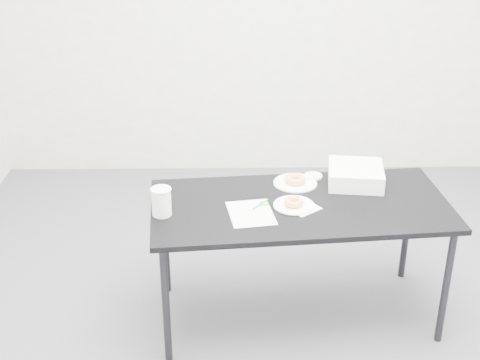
{
  "coord_description": "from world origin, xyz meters",
  "views": [
    {
      "loc": [
        -0.19,
        -3.02,
        2.33
      ],
      "look_at": [
        -0.14,
        0.02,
        0.85
      ],
      "focal_mm": 50.0,
      "sensor_mm": 36.0,
      "label": 1
    }
  ],
  "objects_px": {
    "pen": "(261,204)",
    "bakery_box": "(356,175)",
    "donut_near": "(294,202)",
    "plate_far": "(295,183)",
    "table": "(300,212)",
    "scorecard": "(251,213)",
    "donut_far": "(295,179)",
    "plate_near": "(294,205)",
    "coffee_cup": "(161,202)"
  },
  "relations": [
    {
      "from": "plate_near",
      "to": "donut_near",
      "type": "distance_m",
      "value": 0.02
    },
    {
      "from": "plate_near",
      "to": "plate_far",
      "type": "bearing_deg",
      "value": 83.45
    },
    {
      "from": "scorecard",
      "to": "coffee_cup",
      "type": "height_order",
      "value": "coffee_cup"
    },
    {
      "from": "table",
      "to": "bakery_box",
      "type": "height_order",
      "value": "bakery_box"
    },
    {
      "from": "scorecard",
      "to": "plate_near",
      "type": "relative_size",
      "value": 1.3
    },
    {
      "from": "coffee_cup",
      "to": "table",
      "type": "bearing_deg",
      "value": 8.8
    },
    {
      "from": "pen",
      "to": "coffee_cup",
      "type": "relative_size",
      "value": 0.88
    },
    {
      "from": "pen",
      "to": "table",
      "type": "bearing_deg",
      "value": -47.24
    },
    {
      "from": "plate_far",
      "to": "bakery_box",
      "type": "bearing_deg",
      "value": 0.55
    },
    {
      "from": "scorecard",
      "to": "plate_near",
      "type": "height_order",
      "value": "plate_near"
    },
    {
      "from": "scorecard",
      "to": "plate_near",
      "type": "distance_m",
      "value": 0.23
    },
    {
      "from": "pen",
      "to": "scorecard",
      "type": "bearing_deg",
      "value": -173.86
    },
    {
      "from": "pen",
      "to": "donut_near",
      "type": "bearing_deg",
      "value": -56.64
    },
    {
      "from": "scorecard",
      "to": "plate_far",
      "type": "distance_m",
      "value": 0.42
    },
    {
      "from": "plate_near",
      "to": "bakery_box",
      "type": "xyz_separation_m",
      "value": [
        0.36,
        0.27,
        0.04
      ]
    },
    {
      "from": "donut_far",
      "to": "bakery_box",
      "type": "relative_size",
      "value": 0.38
    },
    {
      "from": "scorecard",
      "to": "bakery_box",
      "type": "relative_size",
      "value": 0.95
    },
    {
      "from": "plate_near",
      "to": "coffee_cup",
      "type": "xyz_separation_m",
      "value": [
        -0.67,
        -0.08,
        0.07
      ]
    },
    {
      "from": "table",
      "to": "plate_far",
      "type": "bearing_deg",
      "value": 86.34
    },
    {
      "from": "donut_near",
      "to": "plate_far",
      "type": "height_order",
      "value": "donut_near"
    },
    {
      "from": "coffee_cup",
      "to": "plate_far",
      "type": "bearing_deg",
      "value": 26.03
    },
    {
      "from": "pen",
      "to": "donut_near",
      "type": "height_order",
      "value": "donut_near"
    },
    {
      "from": "pen",
      "to": "bakery_box",
      "type": "relative_size",
      "value": 0.44
    },
    {
      "from": "pen",
      "to": "donut_near",
      "type": "distance_m",
      "value": 0.17
    },
    {
      "from": "donut_near",
      "to": "bakery_box",
      "type": "xyz_separation_m",
      "value": [
        0.36,
        0.27,
        0.02
      ]
    },
    {
      "from": "plate_near",
      "to": "donut_near",
      "type": "relative_size",
      "value": 2.13
    },
    {
      "from": "plate_far",
      "to": "donut_near",
      "type": "bearing_deg",
      "value": -96.55
    },
    {
      "from": "table",
      "to": "plate_near",
      "type": "xyz_separation_m",
      "value": [
        -0.04,
        -0.03,
        0.06
      ]
    },
    {
      "from": "donut_near",
      "to": "plate_far",
      "type": "relative_size",
      "value": 0.42
    },
    {
      "from": "donut_near",
      "to": "bakery_box",
      "type": "bearing_deg",
      "value": 36.52
    },
    {
      "from": "plate_far",
      "to": "donut_far",
      "type": "distance_m",
      "value": 0.02
    },
    {
      "from": "pen",
      "to": "donut_far",
      "type": "height_order",
      "value": "donut_far"
    },
    {
      "from": "pen",
      "to": "plate_far",
      "type": "xyz_separation_m",
      "value": [
        0.2,
        0.25,
        -0.0
      ]
    },
    {
      "from": "scorecard",
      "to": "pen",
      "type": "relative_size",
      "value": 2.15
    },
    {
      "from": "table",
      "to": "donut_near",
      "type": "xyz_separation_m",
      "value": [
        -0.04,
        -0.03,
        0.08
      ]
    },
    {
      "from": "table",
      "to": "bakery_box",
      "type": "bearing_deg",
      "value": 30.87
    },
    {
      "from": "pen",
      "to": "donut_near",
      "type": "relative_size",
      "value": 1.29
    },
    {
      "from": "donut_far",
      "to": "bakery_box",
      "type": "xyz_separation_m",
      "value": [
        0.33,
        0.0,
        0.02
      ]
    },
    {
      "from": "plate_far",
      "to": "pen",
      "type": "bearing_deg",
      "value": -128.78
    },
    {
      "from": "plate_far",
      "to": "table",
      "type": "bearing_deg",
      "value": -88.49
    },
    {
      "from": "table",
      "to": "donut_far",
      "type": "distance_m",
      "value": 0.25
    },
    {
      "from": "scorecard",
      "to": "plate_near",
      "type": "bearing_deg",
      "value": 8.6
    },
    {
      "from": "donut_near",
      "to": "bakery_box",
      "type": "height_order",
      "value": "bakery_box"
    },
    {
      "from": "scorecard",
      "to": "table",
      "type": "bearing_deg",
      "value": 12.42
    },
    {
      "from": "plate_far",
      "to": "bakery_box",
      "type": "xyz_separation_m",
      "value": [
        0.33,
        0.0,
        0.05
      ]
    },
    {
      "from": "pen",
      "to": "bakery_box",
      "type": "distance_m",
      "value": 0.59
    },
    {
      "from": "pen",
      "to": "plate_near",
      "type": "distance_m",
      "value": 0.17
    },
    {
      "from": "scorecard",
      "to": "pen",
      "type": "xyz_separation_m",
      "value": [
        0.05,
        0.09,
        0.01
      ]
    },
    {
      "from": "pen",
      "to": "donut_far",
      "type": "bearing_deg",
      "value": -0.94
    },
    {
      "from": "plate_near",
      "to": "donut_far",
      "type": "height_order",
      "value": "donut_far"
    }
  ]
}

